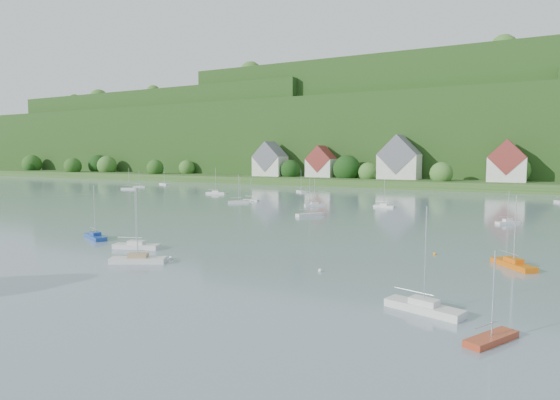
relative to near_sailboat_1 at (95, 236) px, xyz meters
The scene contains 17 objects.
far_shore_strip 157.19m from the near_sailboat_1, 88.35° to the left, with size 600.00×60.00×3.00m, color #2A4A1C.
forested_ridge 226.86m from the near_sailboat_1, 88.75° to the left, with size 620.00×181.22×69.89m.
village_building_0 152.97m from the near_sailboat_1, 109.30° to the left, with size 14.00×10.40×16.00m.
village_building_1 148.56m from the near_sailboat_1, 99.89° to the left, with size 12.00×9.36×14.00m.
village_building_2 145.77m from the near_sailboat_1, 86.24° to the left, with size 16.00×11.44×18.00m.
village_building_3 151.72m from the near_sailboat_1, 70.91° to the left, with size 13.00×10.40×15.50m.
near_sailboat_1 is the anchor object (origin of this frame).
near_sailboat_2 19.96m from the near_sailboat_1, 26.93° to the right, with size 6.65×4.68×8.84m.
near_sailboat_3 11.51m from the near_sailboat_1, 13.45° to the right, with size 6.62×3.74×8.61m.
near_sailboat_4 52.86m from the near_sailboat_1, 12.20° to the right, with size 6.73×3.55×8.75m.
near_sailboat_5 58.26m from the near_sailboat_1, ahead, with size 5.20×5.84×8.27m.
near_sailboat_7 59.16m from the near_sailboat_1, 15.14° to the right, with size 3.35×4.84×6.42m.
mooring_buoy_1 20.55m from the near_sailboat_1, 15.54° to the right, with size 0.48×0.48×0.48m, color silver.
mooring_buoy_2 49.79m from the near_sailboat_1, 14.69° to the left, with size 0.41×0.41×0.41m, color orange.
mooring_buoy_3 7.49m from the near_sailboat_1, 141.58° to the left, with size 0.40×0.40×0.40m, color orange.
mooring_buoy_4 38.79m from the near_sailboat_1, ahead, with size 0.45×0.45×0.45m, color silver.
far_sailboat_cluster 80.55m from the near_sailboat_1, 78.77° to the left, with size 195.89×70.79×8.71m.
Camera 1 is at (54.86, -7.68, 12.91)m, focal length 30.74 mm.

